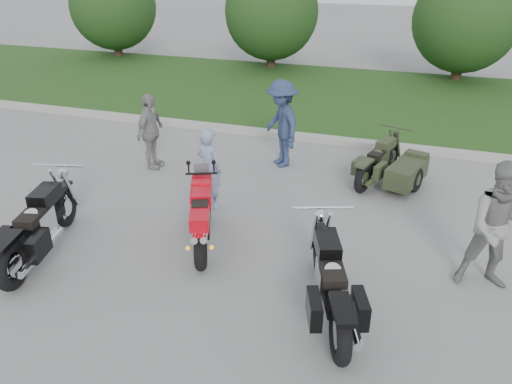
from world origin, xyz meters
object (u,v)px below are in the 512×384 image
(cruiser_left, at_px, (37,229))
(person_grey, at_px, (500,228))
(person_denim, at_px, (281,124))
(person_stripe, at_px, (209,169))
(cruiser_sidecar, at_px, (394,169))
(sportbike_red, at_px, (201,216))
(person_back, at_px, (150,132))
(cruiser_right, at_px, (331,286))

(cruiser_left, height_order, person_grey, person_grey)
(person_denim, bearing_deg, person_stripe, -57.61)
(person_denim, bearing_deg, cruiser_sidecar, 41.66)
(person_stripe, bearing_deg, sportbike_red, 128.13)
(cruiser_left, relative_size, person_back, 1.50)
(sportbike_red, xyz_separation_m, person_back, (-2.37, 2.67, 0.28))
(cruiser_left, distance_m, person_grey, 6.88)
(cruiser_right, bearing_deg, sportbike_red, 135.57)
(cruiser_right, relative_size, person_grey, 1.24)
(cruiser_right, xyz_separation_m, person_denim, (-2.02, 4.80, 0.48))
(cruiser_right, bearing_deg, cruiser_sidecar, 64.39)
(sportbike_red, xyz_separation_m, cruiser_right, (2.33, -1.09, -0.07))
(sportbike_red, xyz_separation_m, cruiser_sidecar, (2.82, 3.36, -0.18))
(cruiser_left, height_order, person_stripe, person_stripe)
(person_stripe, relative_size, person_grey, 0.81)
(cruiser_left, relative_size, cruiser_sidecar, 1.22)
(person_denim, height_order, person_back, person_denim)
(sportbike_red, distance_m, person_grey, 4.43)
(cruiser_sidecar, distance_m, person_denim, 2.60)
(sportbike_red, bearing_deg, person_denim, 63.43)
(cruiser_sidecar, relative_size, person_stripe, 1.32)
(cruiser_left, xyz_separation_m, person_grey, (6.72, 1.41, 0.47))
(cruiser_left, xyz_separation_m, cruiser_right, (4.65, 0.02, -0.01))
(sportbike_red, height_order, cruiser_sidecar, sportbike_red)
(cruiser_sidecar, bearing_deg, person_grey, -45.09)
(cruiser_sidecar, bearing_deg, person_denim, -170.33)
(person_grey, distance_m, person_back, 7.18)
(person_denim, bearing_deg, person_grey, 9.79)
(sportbike_red, relative_size, cruiser_left, 0.76)
(person_grey, height_order, person_denim, person_denim)
(cruiser_right, bearing_deg, cruiser_left, 160.88)
(cruiser_right, height_order, person_back, person_back)
(cruiser_right, xyz_separation_m, person_grey, (2.07, 1.40, 0.48))
(person_denim, xyz_separation_m, person_back, (-2.68, -1.04, -0.13))
(cruiser_left, height_order, person_denim, person_denim)
(person_back, bearing_deg, person_stripe, -123.84)
(person_grey, relative_size, person_denim, 1.00)
(cruiser_left, distance_m, person_stripe, 3.11)
(person_back, bearing_deg, person_grey, -108.88)
(person_stripe, bearing_deg, cruiser_left, 72.98)
(person_back, bearing_deg, cruiser_right, -128.30)
(sportbike_red, xyz_separation_m, person_stripe, (-0.42, 1.34, 0.22))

